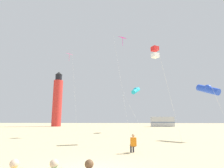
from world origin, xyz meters
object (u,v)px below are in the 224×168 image
kite_diamond_magenta (122,42)px  kite_diamond_rainbow (70,58)px  rv_van_silver (162,122)px  kite_flyer_standing (133,143)px  kite_box_scarlet (155,52)px  kite_tube_blue (208,89)px  kite_tube_cyan (136,90)px  lighthouse_distant (57,100)px

kite_diamond_magenta → kite_diamond_rainbow: 9.86m
kite_diamond_magenta → rv_van_silver: 34.88m
kite_flyer_standing → kite_box_scarlet: (2.57, 5.86, 8.03)m
kite_diamond_magenta → kite_tube_blue: 12.57m
kite_tube_cyan → rv_van_silver: bearing=70.7°
lighthouse_distant → kite_flyer_standing: bearing=-63.7°
kite_box_scarlet → kite_diamond_rainbow: size_ratio=0.71×
lighthouse_distant → kite_tube_blue: bearing=-50.1°
kite_diamond_rainbow → lighthouse_distant: 29.32m
kite_tube_cyan → kite_tube_blue: 12.95m
kite_box_scarlet → rv_van_silver: size_ratio=1.41×
kite_diamond_magenta → kite_box_scarlet: 8.39m
lighthouse_distant → rv_van_silver: size_ratio=2.56×
kite_tube_cyan → lighthouse_distant: lighthouse_distant is taller
kite_diamond_magenta → rv_van_silver: bearing=71.0°
kite_diamond_magenta → kite_diamond_rainbow: bearing=153.8°
lighthouse_distant → kite_tube_cyan: bearing=-47.4°
kite_flyer_standing → kite_tube_blue: bearing=-149.0°
kite_diamond_magenta → kite_diamond_rainbow: size_ratio=1.05×
rv_van_silver → kite_diamond_magenta: bearing=-112.0°
kite_tube_blue → kite_flyer_standing: bearing=-136.1°
kite_diamond_rainbow → kite_tube_blue: bearing=-26.5°
rv_van_silver → kite_diamond_rainbow: bearing=-129.0°
kite_flyer_standing → lighthouse_distant: 48.80m
kite_flyer_standing → kite_box_scarlet: size_ratio=0.13×
kite_flyer_standing → kite_tube_blue: (8.19, 7.89, 4.54)m
kite_tube_cyan → kite_box_scarlet: size_ratio=0.81×
kite_diamond_magenta → kite_tube_blue: (8.98, -4.52, -7.54)m
kite_box_scarlet → kite_diamond_rainbow: 16.71m
kite_flyer_standing → kite_diamond_magenta: size_ratio=0.09×
kite_tube_blue → kite_box_scarlet: size_ratio=0.63×
kite_tube_cyan → kite_diamond_rainbow: (-10.85, -1.93, 5.34)m
kite_tube_cyan → lighthouse_distant: bearing=132.6°
kite_box_scarlet → kite_diamond_rainbow: bearing=138.2°
lighthouse_distant → rv_van_silver: 32.01m
kite_tube_cyan → kite_diamond_rainbow: size_ratio=0.58×
kite_diamond_magenta → kite_tube_cyan: bearing=72.2°
kite_flyer_standing → kite_tube_blue: size_ratio=0.20×
kite_diamond_rainbow → rv_van_silver: kite_diamond_rainbow is taller
kite_flyer_standing → lighthouse_distant: lighthouse_distant is taller
kite_flyer_standing → kite_box_scarlet: kite_box_scarlet is taller
kite_diamond_magenta → kite_tube_cyan: size_ratio=1.82×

